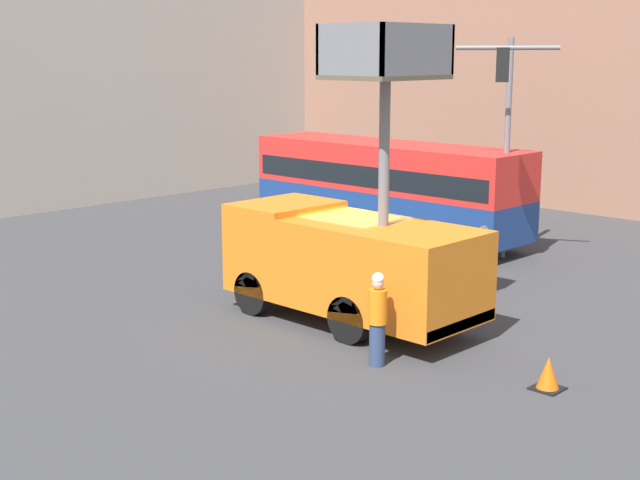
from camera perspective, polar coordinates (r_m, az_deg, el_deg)
name	(u,v)px	position (r m, az deg, el deg)	size (l,w,h in m)	color
ground_plane	(357,313)	(21.66, 2.38, -4.67)	(120.00, 120.00, 0.00)	#38383A
building_backdrop_side	(584,95)	(41.61, 16.55, 8.89)	(10.00, 28.00, 8.66)	#936651
utility_truck	(350,256)	(20.44, 1.96, -1.00)	(2.47, 6.24, 6.76)	orange
city_bus	(388,183)	(30.07, 4.36, 3.67)	(2.56, 10.08, 3.23)	navy
traffic_light_pole	(506,116)	(26.40, 11.80, 7.80)	(2.82, 2.57, 6.61)	slate
road_worker_near_truck	(377,319)	(17.85, 3.70, -5.06)	(0.38, 0.38, 1.93)	navy
road_worker_directing	(483,258)	(23.85, 10.36, -1.15)	(0.38, 0.38, 1.75)	navy
traffic_cone_near_truck	(548,374)	(17.33, 14.39, -8.32)	(0.55, 0.55, 0.63)	black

